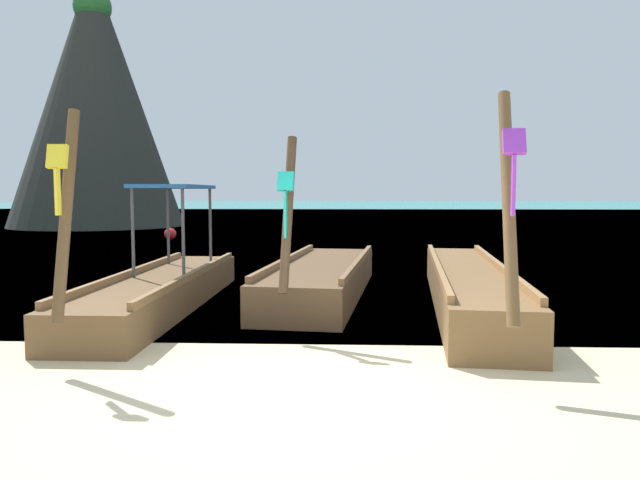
{
  "coord_description": "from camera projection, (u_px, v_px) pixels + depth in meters",
  "views": [
    {
      "loc": [
        0.37,
        -5.39,
        1.8
      ],
      "look_at": [
        0.0,
        3.6,
        1.09
      ],
      "focal_mm": 33.66,
      "sensor_mm": 36.0,
      "label": 1
    }
  ],
  "objects": [
    {
      "name": "ground",
      "position": [
        304.0,
        388.0,
        5.52
      ],
      "size": [
        120.0,
        120.0,
        0.0
      ],
      "primitive_type": "plane",
      "color": "beige"
    },
    {
      "name": "sea_water",
      "position": [
        342.0,
        209.0,
        66.88
      ],
      "size": [
        120.0,
        120.0,
        0.0
      ],
      "primitive_type": "plane",
      "color": "teal",
      "rests_on": "ground"
    },
    {
      "name": "longtail_boat_yellow_ribbon",
      "position": [
        162.0,
        287.0,
        9.35
      ],
      "size": [
        1.16,
        6.4,
        2.68
      ],
      "color": "brown",
      "rests_on": "ground"
    },
    {
      "name": "longtail_boat_turquoise_ribbon",
      "position": [
        322.0,
        279.0,
        10.47
      ],
      "size": [
        1.97,
        6.02,
        2.53
      ],
      "color": "brown",
      "rests_on": "ground"
    },
    {
      "name": "longtail_boat_violet_ribbon",
      "position": [
        468.0,
        286.0,
        9.46
      ],
      "size": [
        1.75,
        7.71,
        2.82
      ],
      "color": "brown",
      "rests_on": "ground"
    },
    {
      "name": "karst_rock",
      "position": [
        98.0,
        101.0,
        31.85
      ],
      "size": [
        9.06,
        9.06,
        13.69
      ],
      "color": "#2D302B",
      "rests_on": "ground"
    },
    {
      "name": "mooring_buoy_near",
      "position": [
        170.0,
        234.0,
        22.7
      ],
      "size": [
        0.46,
        0.46,
        0.46
      ],
      "color": "red",
      "rests_on": "sea_water"
    }
  ]
}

